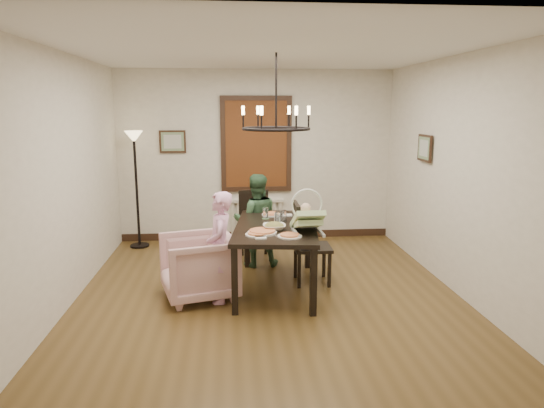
{
  "coord_description": "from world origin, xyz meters",
  "views": [
    {
      "loc": [
        -0.43,
        -5.49,
        2.19
      ],
      "look_at": [
        0.06,
        0.2,
        1.05
      ],
      "focal_mm": 32.0,
      "sensor_mm": 36.0,
      "label": 1
    }
  ],
  "objects": [
    {
      "name": "room_shell",
      "position": [
        0.0,
        0.37,
        1.4
      ],
      "size": [
        4.51,
        5.0,
        2.81
      ],
      "color": "brown",
      "rests_on": "ground"
    },
    {
      "name": "chair_right",
      "position": [
        0.58,
        0.31,
        0.52
      ],
      "size": [
        0.47,
        0.47,
        1.05
      ],
      "primitive_type": null,
      "rotation": [
        0.0,
        0.0,
        1.56
      ],
      "color": "black",
      "rests_on": "room_shell"
    },
    {
      "name": "floor_lamp",
      "position": [
        -1.9,
        2.15,
        0.9
      ],
      "size": [
        0.3,
        0.3,
        1.8
      ],
      "primitive_type": null,
      "color": "black",
      "rests_on": "room_shell"
    },
    {
      "name": "pizza_platter",
      "position": [
        -0.08,
        -0.22,
        0.82
      ],
      "size": [
        0.33,
        0.33,
        0.04
      ],
      "primitive_type": "cylinder",
      "color": "tan",
      "rests_on": "dining_table"
    },
    {
      "name": "dining_table",
      "position": [
        0.11,
        0.15,
        0.71
      ],
      "size": [
        1.16,
        1.81,
        0.8
      ],
      "rotation": [
        0.0,
        0.0,
        -0.12
      ],
      "color": "black",
      "rests_on": "room_shell"
    },
    {
      "name": "picture_back",
      "position": [
        -1.35,
        2.47,
        1.65
      ],
      "size": [
        0.42,
        0.03,
        0.36
      ],
      "primitive_type": "cube",
      "color": "black",
      "rests_on": "room_shell"
    },
    {
      "name": "picture_right",
      "position": [
        2.21,
        0.9,
        1.65
      ],
      "size": [
        0.03,
        0.42,
        0.36
      ],
      "primitive_type": "cube",
      "rotation": [
        0.0,
        0.0,
        1.57
      ],
      "color": "black",
      "rests_on": "room_shell"
    },
    {
      "name": "salad_bowl",
      "position": [
        0.07,
        -0.07,
        0.84
      ],
      "size": [
        0.32,
        0.32,
        0.08
      ],
      "primitive_type": "imported",
      "color": "white",
      "rests_on": "dining_table"
    },
    {
      "name": "seated_man",
      "position": [
        -0.08,
        1.06,
        0.54
      ],
      "size": [
        0.55,
        0.44,
        1.08
      ],
      "primitive_type": "imported",
      "rotation": [
        0.0,
        0.0,
        3.19
      ],
      "color": "#345838",
      "rests_on": "room_shell"
    },
    {
      "name": "drinking_glass",
      "position": [
        0.14,
        0.23,
        0.88
      ],
      "size": [
        0.08,
        0.08,
        0.16
      ],
      "primitive_type": "cylinder",
      "color": "silver",
      "rests_on": "dining_table"
    },
    {
      "name": "armchair",
      "position": [
        -0.82,
        -0.06,
        0.37
      ],
      "size": [
        1.01,
        1.0,
        0.75
      ],
      "primitive_type": "imported",
      "rotation": [
        0.0,
        0.0,
        -1.3
      ],
      "color": "#D5A3A5",
      "rests_on": "room_shell"
    },
    {
      "name": "baby_bouncer",
      "position": [
        0.43,
        -0.22,
        0.97
      ],
      "size": [
        0.4,
        0.54,
        0.34
      ],
      "primitive_type": null,
      "rotation": [
        0.0,
        0.0,
        0.04
      ],
      "color": "#C2E59E",
      "rests_on": "dining_table"
    },
    {
      "name": "chandelier",
      "position": [
        0.11,
        0.15,
        1.95
      ],
      "size": [
        0.8,
        0.8,
        0.04
      ],
      "primitive_type": "torus",
      "color": "black",
      "rests_on": "room_shell"
    },
    {
      "name": "window_blinds",
      "position": [
        0.0,
        2.46,
        1.6
      ],
      "size": [
        1.0,
        0.03,
        1.4
      ],
      "primitive_type": "cube",
      "color": "brown",
      "rests_on": "room_shell"
    },
    {
      "name": "elderly_woman",
      "position": [
        -0.56,
        -0.19,
        0.53
      ],
      "size": [
        0.27,
        0.39,
        1.06
      ],
      "primitive_type": "imported",
      "rotation": [
        0.0,
        0.0,
        -1.6
      ],
      "color": "#EBA6D0",
      "rests_on": "room_shell"
    },
    {
      "name": "chair_far",
      "position": [
        -0.07,
        1.37,
        0.5
      ],
      "size": [
        0.49,
        0.49,
        1.0
      ],
      "primitive_type": null,
      "rotation": [
        0.0,
        0.0,
        0.12
      ],
      "color": "black",
      "rests_on": "room_shell"
    },
    {
      "name": "radiator",
      "position": [
        0.0,
        2.48,
        0.35
      ],
      "size": [
        0.92,
        0.12,
        0.62
      ],
      "primitive_type": null,
      "color": "silver",
      "rests_on": "room_shell"
    }
  ]
}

